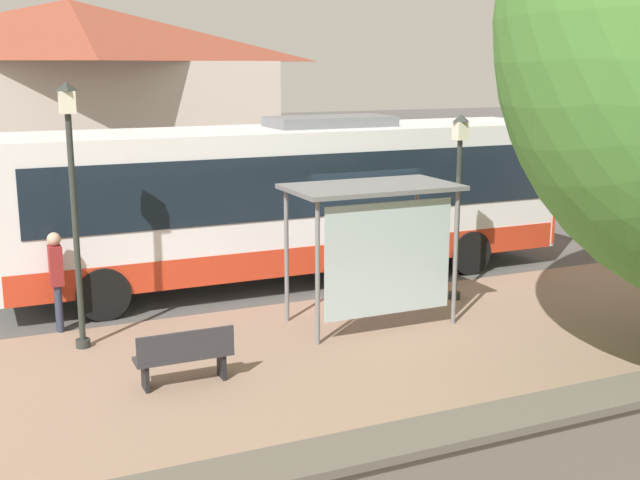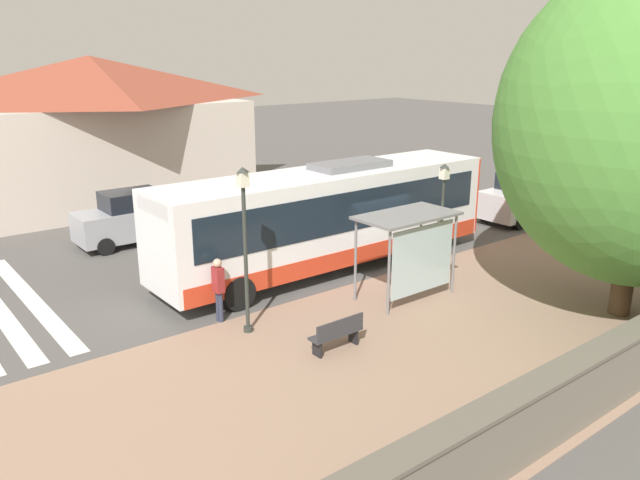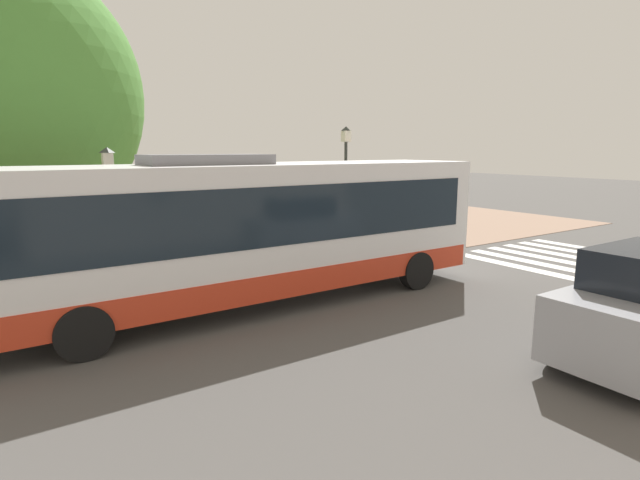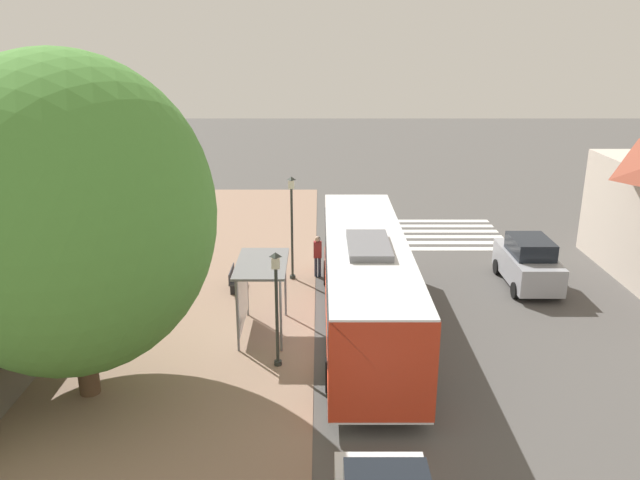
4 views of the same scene
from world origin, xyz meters
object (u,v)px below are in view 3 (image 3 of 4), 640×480
at_px(street_lamp_far, 346,182).
at_px(shade_tree, 13,97).
at_px(bench, 282,239).
at_px(bus, 247,229).
at_px(bus_shelter, 188,203).
at_px(pedestrian, 371,231).
at_px(street_lamp_near, 111,207).

bearing_deg(street_lamp_far, shade_tree, -121.53).
xyz_separation_m(bench, shade_tree, (-3.14, -7.68, 4.79)).
bearing_deg(bus, shade_tree, -154.16).
distance_m(bus_shelter, bench, 4.40).
height_order(bus, shade_tree, shade_tree).
xyz_separation_m(bus, street_lamp_far, (-2.69, 4.90, 0.76)).
bearing_deg(shade_tree, bus, 25.84).
relative_size(bus, bench, 8.51).
height_order(pedestrian, street_lamp_near, street_lamp_near).
height_order(bench, street_lamp_far, street_lamp_far).
relative_size(bus_shelter, shade_tree, 0.32).
xyz_separation_m(bus_shelter, bench, (-1.33, 3.86, -1.65)).
height_order(pedestrian, street_lamp_far, street_lamp_far).
bearing_deg(street_lamp_near, street_lamp_far, 88.81).
xyz_separation_m(bus, pedestrian, (-1.64, 5.15, -0.77)).
bearing_deg(pedestrian, bench, -157.35).
xyz_separation_m(pedestrian, street_lamp_near, (-1.20, -7.51, 1.15)).
bearing_deg(bus_shelter, bus, 1.51).
height_order(bus_shelter, shade_tree, shade_tree).
height_order(bus, street_lamp_far, street_lamp_far).
bearing_deg(bus_shelter, street_lamp_far, 79.31).
bearing_deg(street_lamp_near, shade_tree, -163.44).
height_order(bus_shelter, pedestrian, bus_shelter).
bearing_deg(bus_shelter, shade_tree, -139.43).
relative_size(pedestrian, bench, 1.25).
bearing_deg(bench, shade_tree, -112.22).
bearing_deg(pedestrian, bus_shelter, -110.82).
height_order(bus, bus_shelter, bus).
relative_size(bench, shade_tree, 0.15).
bearing_deg(bench, bus, -37.15).
relative_size(street_lamp_far, shade_tree, 0.46).
bearing_deg(pedestrian, street_lamp_far, -166.82).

